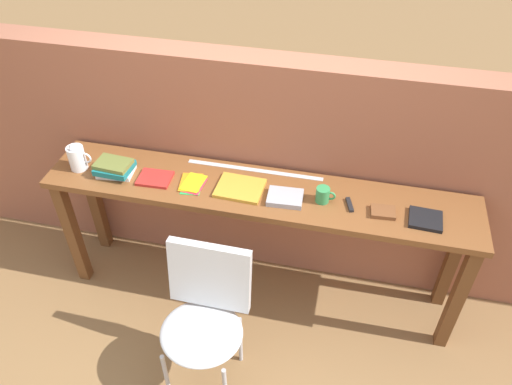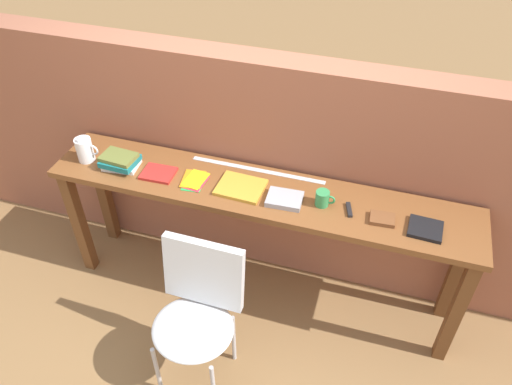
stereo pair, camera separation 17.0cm
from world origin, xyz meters
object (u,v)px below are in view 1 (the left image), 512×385
(book_open_centre, at_px, (240,188))
(book_stack_leftmost, at_px, (115,168))
(pitcher_white, at_px, (77,158))
(chair_white_moulded, at_px, (204,313))
(book_repair_rightmost, at_px, (426,219))
(magazine_cycling, at_px, (155,178))
(multitool_folded, at_px, (350,205))
(pamphlet_pile_colourful, at_px, (192,184))
(mug, at_px, (323,195))
(leather_journal_brown, at_px, (383,212))

(book_open_centre, bearing_deg, book_stack_leftmost, -176.06)
(pitcher_white, bearing_deg, book_stack_leftmost, -0.36)
(chair_white_moulded, height_order, book_open_centre, book_open_centre)
(book_open_centre, xyz_separation_m, book_repair_rightmost, (1.02, -0.03, 0.00))
(chair_white_moulded, bearing_deg, magazine_cycling, 127.74)
(book_stack_leftmost, relative_size, multitool_folded, 1.97)
(pitcher_white, height_order, pamphlet_pile_colourful, pitcher_white)
(multitool_folded, bearing_deg, mug, 177.55)
(book_stack_leftmost, height_order, book_repair_rightmost, book_stack_leftmost)
(book_open_centre, relative_size, book_repair_rightmost, 1.53)
(leather_journal_brown, bearing_deg, multitool_folded, 168.42)
(pamphlet_pile_colourful, relative_size, leather_journal_brown, 1.53)
(pitcher_white, distance_m, book_stack_leftmost, 0.23)
(book_open_centre, height_order, leather_journal_brown, leather_journal_brown)
(pitcher_white, relative_size, multitool_folded, 1.67)
(pitcher_white, relative_size, mug, 1.67)
(multitool_folded, bearing_deg, magazine_cycling, -178.93)
(pamphlet_pile_colourful, bearing_deg, leather_journal_brown, -0.31)
(pitcher_white, bearing_deg, pamphlet_pile_colourful, -0.01)
(book_repair_rightmost, bearing_deg, chair_white_moulded, -148.47)
(pitcher_white, relative_size, book_open_centre, 0.70)
(book_stack_leftmost, distance_m, leather_journal_brown, 1.55)
(chair_white_moulded, relative_size, leather_journal_brown, 6.86)
(magazine_cycling, bearing_deg, book_repair_rightmost, -2.32)
(magazine_cycling, height_order, book_repair_rightmost, book_repair_rightmost)
(book_stack_leftmost, relative_size, book_repair_rightmost, 1.26)
(pamphlet_pile_colourful, relative_size, book_repair_rightmost, 1.15)
(pitcher_white, bearing_deg, mug, 0.97)
(book_stack_leftmost, relative_size, book_open_centre, 0.83)
(chair_white_moulded, distance_m, pitcher_white, 1.19)
(leather_journal_brown, bearing_deg, magazine_cycling, 175.94)
(magazine_cycling, relative_size, book_repair_rightmost, 1.11)
(chair_white_moulded, xyz_separation_m, pitcher_white, (-0.94, 0.60, 0.43))
(book_stack_leftmost, distance_m, mug, 1.22)
(chair_white_moulded, distance_m, mug, 0.90)
(mug, bearing_deg, magazine_cycling, -178.39)
(mug, bearing_deg, book_stack_leftmost, -178.78)
(book_open_centre, height_order, mug, mug)
(pitcher_white, xyz_separation_m, pamphlet_pile_colourful, (0.71, -0.00, -0.07))
(mug, bearing_deg, book_repair_rightmost, -3.89)
(chair_white_moulded, relative_size, book_stack_leftmost, 4.11)
(magazine_cycling, distance_m, mug, 0.98)
(book_open_centre, bearing_deg, mug, 2.89)
(pitcher_white, xyz_separation_m, multitool_folded, (1.60, 0.02, -0.07))
(book_open_centre, bearing_deg, multitool_folded, 2.16)
(chair_white_moulded, height_order, multitool_folded, multitool_folded)
(magazine_cycling, xyz_separation_m, book_open_centre, (0.51, 0.02, 0.00))
(multitool_folded, bearing_deg, pitcher_white, -179.35)
(pamphlet_pile_colourful, bearing_deg, book_repair_rightmost, -0.56)
(pitcher_white, xyz_separation_m, book_stack_leftmost, (0.23, -0.00, -0.03))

